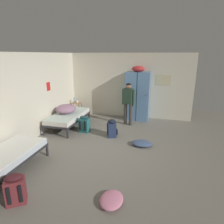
# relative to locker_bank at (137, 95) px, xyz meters

# --- Properties ---
(ground_plane) EXTENTS (9.44, 9.44, 0.00)m
(ground_plane) POSITION_rel_locker_bank_xyz_m (-0.39, -2.67, -0.97)
(ground_plane) COLOR slate
(room_backdrop) EXTENTS (4.88, 5.96, 2.53)m
(room_backdrop) POSITION_rel_locker_bank_xyz_m (-1.70, -1.32, 0.30)
(room_backdrop) COLOR beige
(room_backdrop) RESTS_ON ground_plane
(locker_bank) EXTENTS (0.90, 0.55, 2.07)m
(locker_bank) POSITION_rel_locker_bank_xyz_m (0.00, 0.00, 0.00)
(locker_bank) COLOR #5B84B2
(locker_bank) RESTS_ON ground_plane
(shelf_unit) EXTENTS (0.38, 0.30, 0.57)m
(shelf_unit) POSITION_rel_locker_bank_xyz_m (-2.47, -0.21, -0.62)
(shelf_unit) COLOR #99704C
(shelf_unit) RESTS_ON ground_plane
(bed_left_front) EXTENTS (0.90, 1.90, 0.49)m
(bed_left_front) POSITION_rel_locker_bank_xyz_m (-2.22, -4.38, -0.59)
(bed_left_front) COLOR #28282D
(bed_left_front) RESTS_ON ground_plane
(bed_left_rear) EXTENTS (0.90, 1.90, 0.49)m
(bed_left_rear) POSITION_rel_locker_bank_xyz_m (-2.22, -1.43, -0.59)
(bed_left_rear) COLOR #28282D
(bed_left_rear) RESTS_ON ground_plane
(bedding_heap) EXTENTS (0.68, 0.73, 0.31)m
(bedding_heap) POSITION_rel_locker_bank_xyz_m (-2.31, -1.39, -0.33)
(bedding_heap) COLOR gray
(bedding_heap) RESTS_ON bed_left_rear
(person_traveler) EXTENTS (0.47, 0.27, 1.52)m
(person_traveler) POSITION_rel_locker_bank_xyz_m (-0.23, -0.68, -0.05)
(person_traveler) COLOR #3D3833
(person_traveler) RESTS_ON ground_plane
(water_bottle) EXTENTS (0.07, 0.07, 0.21)m
(water_bottle) POSITION_rel_locker_bank_xyz_m (-2.55, -0.19, -0.31)
(water_bottle) COLOR #B2DBEA
(water_bottle) RESTS_ON shelf_unit
(lotion_bottle) EXTENTS (0.05, 0.05, 0.17)m
(lotion_bottle) POSITION_rel_locker_bank_xyz_m (-2.40, -0.25, -0.32)
(lotion_bottle) COLOR white
(lotion_bottle) RESTS_ON shelf_unit
(backpack_navy) EXTENTS (0.40, 0.38, 0.55)m
(backpack_navy) POSITION_rel_locker_bank_xyz_m (-0.51, -1.87, -0.71)
(backpack_navy) COLOR navy
(backpack_navy) RESTS_ON ground_plane
(backpack_teal) EXTENTS (0.34, 0.35, 0.55)m
(backpack_teal) POSITION_rel_locker_bank_xyz_m (-1.50, -1.72, -0.71)
(backpack_teal) COLOR #23666B
(backpack_teal) RESTS_ON ground_plane
(backpack_maroon) EXTENTS (0.41, 0.41, 0.55)m
(backpack_maroon) POSITION_rel_locker_bank_xyz_m (-1.40, -5.05, -0.71)
(backpack_maroon) COLOR maroon
(backpack_maroon) RESTS_ON ground_plane
(clothes_pile_pink) EXTENTS (0.40, 0.52, 0.12)m
(clothes_pile_pink) POSITION_rel_locker_bank_xyz_m (0.19, -4.65, -0.91)
(clothes_pile_pink) COLOR pink
(clothes_pile_pink) RESTS_ON ground_plane
(clothes_pile_denim) EXTENTS (0.57, 0.43, 0.13)m
(clothes_pile_denim) POSITION_rel_locker_bank_xyz_m (0.46, -2.29, -0.90)
(clothes_pile_denim) COLOR #42567A
(clothes_pile_denim) RESTS_ON ground_plane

